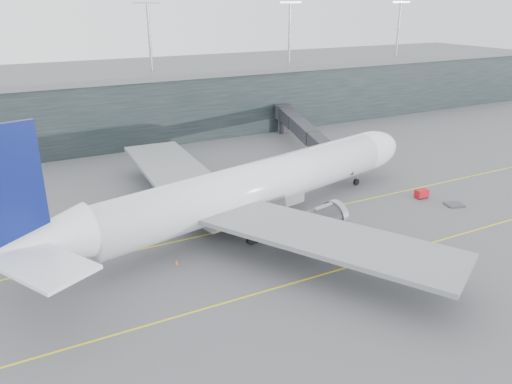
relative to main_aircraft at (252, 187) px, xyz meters
name	(u,v)px	position (x,y,z in m)	size (l,w,h in m)	color
ground	(223,218)	(-3.15, 3.35, -5.39)	(320.00, 320.00, 0.00)	#545358
taxiline_a	(235,229)	(-3.15, -0.65, -5.38)	(160.00, 0.25, 0.02)	yellow
taxiline_b	(295,282)	(-3.15, -16.65, -5.38)	(160.00, 0.25, 0.02)	yellow
taxiline_lead_main	(203,173)	(1.85, 23.35, -5.38)	(0.25, 60.00, 0.02)	yellow
terminal	(121,100)	(-3.15, 61.35, 2.23)	(240.00, 36.00, 29.00)	black
main_aircraft	(252,187)	(0.00, 0.00, 0.00)	(67.89, 62.69, 19.22)	white
jet_bridge	(293,129)	(23.09, 26.73, -0.33)	(16.49, 44.58, 6.77)	#28282C
gse_cart	(422,193)	(28.44, -4.22, -4.62)	(2.10, 1.41, 1.38)	red
baggage_dolly	(454,205)	(30.60, -8.99, -5.23)	(2.63, 2.11, 0.26)	#3C3B41
uld_a	(176,193)	(-6.57, 14.02, -4.43)	(2.38, 2.09, 1.84)	#333338
uld_b	(184,189)	(-4.78, 15.03, -4.52)	(2.20, 1.97, 1.67)	#333338
uld_c	(202,189)	(-2.19, 13.60, -4.51)	(2.10, 1.81, 1.68)	#333338
cone_nose	(425,190)	(30.74, -2.68, -5.02)	(0.47, 0.47, 0.75)	orange
cone_wing_stbd	(374,257)	(8.22, -16.64, -5.08)	(0.39, 0.39, 0.62)	orange
cone_wing_port	(250,179)	(7.69, 15.88, -5.01)	(0.48, 0.48, 0.76)	#D54B0B
cone_tail	(176,262)	(-13.65, -6.43, -5.06)	(0.42, 0.42, 0.66)	orange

